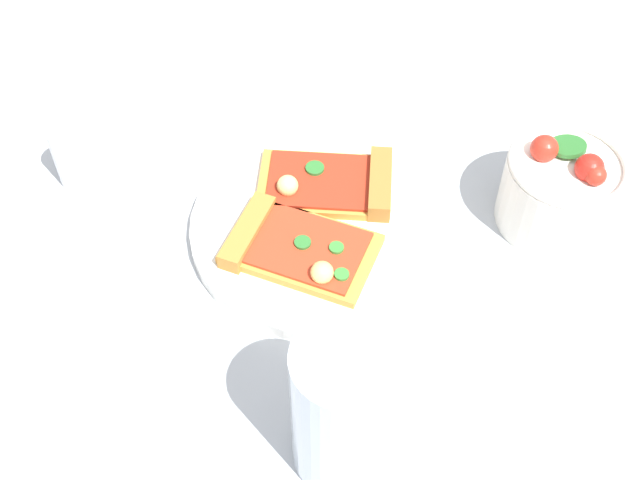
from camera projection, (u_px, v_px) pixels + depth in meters
ground_plane at (309, 258)px, 0.75m from camera, size 2.40×2.40×0.00m
plate at (321, 227)px, 0.76m from camera, size 0.24×0.24×0.01m
pizza_slice_near at (335, 184)px, 0.78m from camera, size 0.13×0.14×0.03m
pizza_slice_far at (294, 249)px, 0.73m from camera, size 0.15×0.14×0.03m
salad_bowl at (561, 188)px, 0.75m from camera, size 0.11×0.11×0.09m
soda_glass at (344, 414)px, 0.58m from camera, size 0.07×0.07×0.14m
pepper_shaker at (69, 151)px, 0.78m from camera, size 0.03×0.03×0.08m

